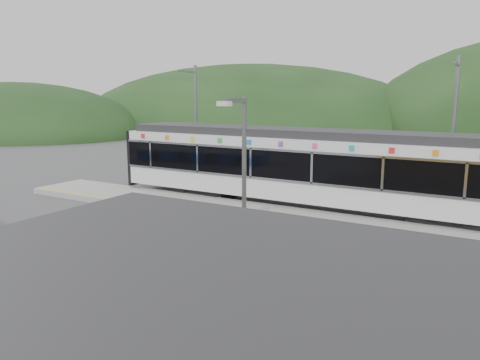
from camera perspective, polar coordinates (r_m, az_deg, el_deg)
The scene contains 8 objects.
ground at distance 17.78m, azimuth -2.83°, elevation -7.10°, with size 120.00×120.00×0.00m, color #4C4C4F.
hills at distance 20.44m, azimuth 20.52°, elevation -5.42°, with size 146.00×149.00×26.00m.
platform at distance 20.47m, azimuth 2.20°, elevation -4.29°, with size 26.00×3.20×0.30m, color #9E9E99.
yellow_line at distance 19.33m, azimuth 0.39°, elevation -4.70°, with size 26.00×0.10×0.01m, color yellow.
train at distance 21.89m, azimuth 9.00°, elevation 1.67°, with size 20.44×3.01×3.74m.
catenary_mast_west at distance 28.02m, azimuth -5.42°, elevation 6.91°, with size 0.18×1.80×7.00m.
catenary_mast_east at distance 22.94m, azimuth 24.52°, elevation 5.25°, with size 0.18×1.80×7.00m.
lamp_post at distance 12.14m, azimuth 0.24°, elevation 0.10°, with size 0.37×0.97×5.28m.
Camera 1 is at (9.25, -14.20, 5.35)m, focal length 35.00 mm.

